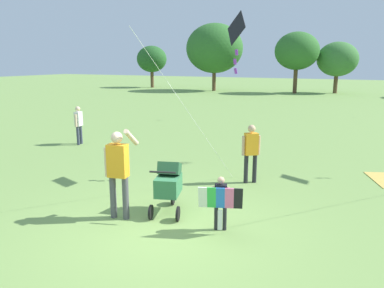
% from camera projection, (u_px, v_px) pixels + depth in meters
% --- Properties ---
extents(ground_plane, '(120.00, 120.00, 0.00)m').
position_uv_depth(ground_plane, '(162.00, 230.00, 6.66)').
color(ground_plane, '#75994C').
extents(treeline_distant, '(44.31, 6.45, 6.48)m').
position_uv_depth(treeline_distant, '(368.00, 51.00, 31.94)').
color(treeline_distant, brown).
rests_on(treeline_distant, ground).
extents(child_with_butterfly_kite, '(0.76, 0.46, 0.98)m').
position_uv_depth(child_with_butterfly_kite, '(221.00, 199.00, 6.52)').
color(child_with_butterfly_kite, '#232328').
rests_on(child_with_butterfly_kite, ground).
extents(person_adult_flyer, '(0.55, 0.57, 1.74)m').
position_uv_depth(person_adult_flyer, '(118.00, 167.00, 6.97)').
color(person_adult_flyer, '#4C4C51').
rests_on(person_adult_flyer, ground).
extents(stroller, '(0.72, 1.12, 1.03)m').
position_uv_depth(stroller, '(169.00, 183.00, 7.35)').
color(stroller, black).
rests_on(stroller, ground).
extents(kite_adult_black, '(1.15, 3.54, 4.11)m').
position_uv_depth(kite_adult_black, '(234.00, 35.00, 8.87)').
color(kite_adult_black, black).
rests_on(kite_adult_black, ground).
extents(person_red_shirt, '(0.39, 0.34, 1.44)m').
position_uv_depth(person_red_shirt, '(251.00, 149.00, 9.09)').
color(person_red_shirt, '#232328').
rests_on(person_red_shirt, ground).
extents(person_sitting_far, '(0.24, 0.43, 1.36)m').
position_uv_depth(person_sitting_far, '(79.00, 122.00, 13.34)').
color(person_sitting_far, '#33384C').
rests_on(person_sitting_far, ground).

